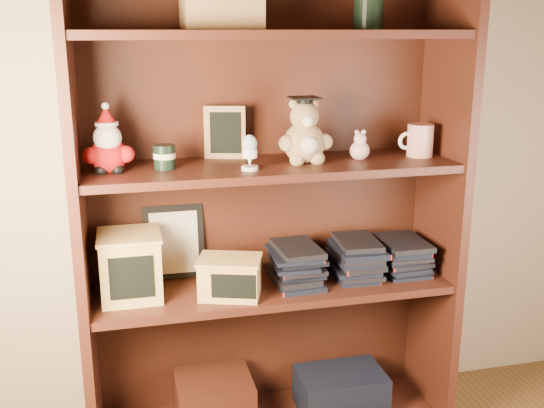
{
  "coord_description": "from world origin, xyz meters",
  "views": [
    {
      "loc": [
        -0.34,
        -0.57,
        1.35
      ],
      "look_at": [
        0.11,
        1.3,
        0.82
      ],
      "focal_mm": 42.0,
      "sensor_mm": 36.0,
      "label": 1
    }
  ],
  "objects_px": {
    "teacher_mug": "(419,140)",
    "treats_box": "(131,265)",
    "bookcase": "(268,212)",
    "grad_teddy_bear": "(305,137)"
  },
  "relations": [
    {
      "from": "teacher_mug",
      "to": "treats_box",
      "type": "distance_m",
      "value": 1.0
    },
    {
      "from": "bookcase",
      "to": "treats_box",
      "type": "bearing_deg",
      "value": -173.37
    },
    {
      "from": "teacher_mug",
      "to": "treats_box",
      "type": "height_order",
      "value": "teacher_mug"
    },
    {
      "from": "bookcase",
      "to": "grad_teddy_bear",
      "type": "bearing_deg",
      "value": -28.41
    },
    {
      "from": "teacher_mug",
      "to": "treats_box",
      "type": "xyz_separation_m",
      "value": [
        -0.94,
        -0.0,
        -0.35
      ]
    },
    {
      "from": "grad_teddy_bear",
      "to": "teacher_mug",
      "type": "xyz_separation_m",
      "value": [
        0.39,
        0.01,
        -0.03
      ]
    },
    {
      "from": "treats_box",
      "to": "teacher_mug",
      "type": "bearing_deg",
      "value": 0.05
    },
    {
      "from": "bookcase",
      "to": "treats_box",
      "type": "distance_m",
      "value": 0.46
    },
    {
      "from": "grad_teddy_bear",
      "to": "teacher_mug",
      "type": "height_order",
      "value": "grad_teddy_bear"
    },
    {
      "from": "grad_teddy_bear",
      "to": "bookcase",
      "type": "bearing_deg",
      "value": 151.59
    }
  ]
}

